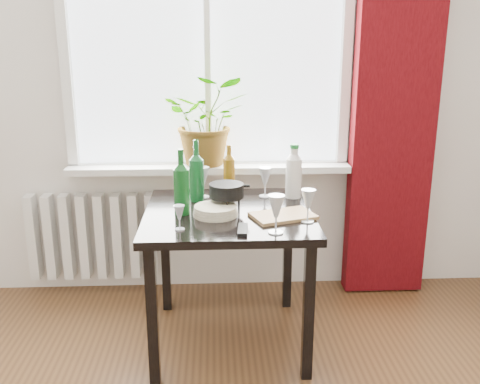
{
  "coord_description": "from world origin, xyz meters",
  "views": [
    {
      "loc": [
        0.03,
        -1.06,
        1.59
      ],
      "look_at": [
        0.16,
        1.55,
        0.84
      ],
      "focal_mm": 40.0,
      "sensor_mm": 36.0,
      "label": 1
    }
  ],
  "objects_px": {
    "wineglass_back_left": "(203,182)",
    "wineglass_front_left": "(179,218)",
    "wineglass_front_right": "(276,214)",
    "bottle_amber": "(229,168)",
    "cutting_board": "(283,216)",
    "cleaning_bottle": "(294,170)",
    "wineglass_far_right": "(308,205)",
    "radiator": "(93,236)",
    "wine_bottle_right": "(197,170)",
    "potted_plant": "(208,121)",
    "table": "(228,228)",
    "fondue_pot": "(227,197)",
    "tv_remote": "(243,230)",
    "wineglass_back_center": "(265,182)",
    "wine_bottle_left": "(181,181)",
    "plate_stack": "(216,211)"
  },
  "relations": [
    {
      "from": "potted_plant",
      "to": "bottle_amber",
      "type": "relative_size",
      "value": 1.96
    },
    {
      "from": "radiator",
      "to": "wineglass_back_left",
      "type": "relative_size",
      "value": 4.52
    },
    {
      "from": "wineglass_back_center",
      "to": "wine_bottle_left",
      "type": "bearing_deg",
      "value": -147.93
    },
    {
      "from": "wineglass_front_right",
      "to": "wineglass_back_left",
      "type": "xyz_separation_m",
      "value": [
        -0.34,
        0.59,
        -0.0
      ]
    },
    {
      "from": "wine_bottle_left",
      "to": "plate_stack",
      "type": "height_order",
      "value": "wine_bottle_left"
    },
    {
      "from": "wine_bottle_right",
      "to": "tv_remote",
      "type": "distance_m",
      "value": 0.57
    },
    {
      "from": "table",
      "to": "cutting_board",
      "type": "xyz_separation_m",
      "value": [
        0.27,
        -0.11,
        0.1
      ]
    },
    {
      "from": "table",
      "to": "fondue_pot",
      "type": "height_order",
      "value": "fondue_pot"
    },
    {
      "from": "table",
      "to": "fondue_pot",
      "type": "relative_size",
      "value": 4.16
    },
    {
      "from": "radiator",
      "to": "wineglass_front_left",
      "type": "relative_size",
      "value": 6.66
    },
    {
      "from": "potted_plant",
      "to": "wine_bottle_right",
      "type": "distance_m",
      "value": 0.47
    },
    {
      "from": "wine_bottle_left",
      "to": "wineglass_back_left",
      "type": "bearing_deg",
      "value": 70.47
    },
    {
      "from": "bottle_amber",
      "to": "wineglass_back_center",
      "type": "distance_m",
      "value": 0.24
    },
    {
      "from": "radiator",
      "to": "wineglass_far_right",
      "type": "distance_m",
      "value": 1.54
    },
    {
      "from": "bottle_amber",
      "to": "wineglass_back_center",
      "type": "relative_size",
      "value": 1.6
    },
    {
      "from": "radiator",
      "to": "wineglass_back_left",
      "type": "xyz_separation_m",
      "value": [
        0.72,
        -0.38,
        0.45
      ]
    },
    {
      "from": "bottle_amber",
      "to": "potted_plant",
      "type": "bearing_deg",
      "value": 116.74
    },
    {
      "from": "potted_plant",
      "to": "wine_bottle_right",
      "type": "bearing_deg",
      "value": -98.07
    },
    {
      "from": "radiator",
      "to": "wine_bottle_right",
      "type": "distance_m",
      "value": 0.97
    },
    {
      "from": "wineglass_back_left",
      "to": "wineglass_front_left",
      "type": "height_order",
      "value": "wineglass_back_left"
    },
    {
      "from": "bottle_amber",
      "to": "cutting_board",
      "type": "height_order",
      "value": "bottle_amber"
    },
    {
      "from": "wine_bottle_left",
      "to": "wineglass_front_left",
      "type": "xyz_separation_m",
      "value": [
        0.0,
        -0.24,
        -0.11
      ]
    },
    {
      "from": "bottle_amber",
      "to": "wineglass_back_left",
      "type": "height_order",
      "value": "bottle_amber"
    },
    {
      "from": "wineglass_front_left",
      "to": "wine_bottle_left",
      "type": "bearing_deg",
      "value": 90.27
    },
    {
      "from": "wineglass_back_center",
      "to": "wineglass_back_left",
      "type": "relative_size",
      "value": 0.98
    },
    {
      "from": "wineglass_back_center",
      "to": "wineglass_back_left",
      "type": "distance_m",
      "value": 0.34
    },
    {
      "from": "wineglass_back_center",
      "to": "wineglass_front_left",
      "type": "distance_m",
      "value": 0.68
    },
    {
      "from": "table",
      "to": "plate_stack",
      "type": "height_order",
      "value": "plate_stack"
    },
    {
      "from": "bottle_amber",
      "to": "wineglass_far_right",
      "type": "distance_m",
      "value": 0.67
    },
    {
      "from": "wineglass_back_center",
      "to": "wineglass_back_left",
      "type": "xyz_separation_m",
      "value": [
        -0.34,
        0.01,
        0.0
      ]
    },
    {
      "from": "wineglass_far_right",
      "to": "wineglass_front_left",
      "type": "relative_size",
      "value": 1.39
    },
    {
      "from": "wineglass_front_right",
      "to": "wineglass_far_right",
      "type": "xyz_separation_m",
      "value": [
        0.17,
        0.14,
        -0.01
      ]
    },
    {
      "from": "radiator",
      "to": "fondue_pot",
      "type": "height_order",
      "value": "fondue_pot"
    },
    {
      "from": "fondue_pot",
      "to": "wineglass_front_right",
      "type": "bearing_deg",
      "value": -58.51
    },
    {
      "from": "wineglass_front_right",
      "to": "tv_remote",
      "type": "height_order",
      "value": "wineglass_front_right"
    },
    {
      "from": "wineglass_back_left",
      "to": "wineglass_front_right",
      "type": "bearing_deg",
      "value": -59.92
    },
    {
      "from": "wineglass_front_right",
      "to": "plate_stack",
      "type": "relative_size",
      "value": 0.81
    },
    {
      "from": "cleaning_bottle",
      "to": "plate_stack",
      "type": "bearing_deg",
      "value": -145.24
    },
    {
      "from": "plate_stack",
      "to": "cutting_board",
      "type": "bearing_deg",
      "value": -7.48
    },
    {
      "from": "wineglass_front_right",
      "to": "radiator",
      "type": "bearing_deg",
      "value": 137.68
    },
    {
      "from": "potted_plant",
      "to": "wineglass_back_center",
      "type": "bearing_deg",
      "value": -49.27
    },
    {
      "from": "bottle_amber",
      "to": "cleaning_bottle",
      "type": "xyz_separation_m",
      "value": [
        0.35,
        -0.14,
        0.02
      ]
    },
    {
      "from": "radiator",
      "to": "tv_remote",
      "type": "xyz_separation_m",
      "value": [
        0.91,
        -0.93,
        0.37
      ]
    },
    {
      "from": "radiator",
      "to": "cutting_board",
      "type": "bearing_deg",
      "value": -33.59
    },
    {
      "from": "cleaning_bottle",
      "to": "cutting_board",
      "type": "height_order",
      "value": "cleaning_bottle"
    },
    {
      "from": "wineglass_back_center",
      "to": "table",
      "type": "bearing_deg",
      "value": -130.59
    },
    {
      "from": "wine_bottle_right",
      "to": "wineglass_back_left",
      "type": "xyz_separation_m",
      "value": [
        0.03,
        0.06,
        -0.08
      ]
    },
    {
      "from": "radiator",
      "to": "wineglass_front_right",
      "type": "height_order",
      "value": "wineglass_front_right"
    },
    {
      "from": "wine_bottle_right",
      "to": "wineglass_front_right",
      "type": "height_order",
      "value": "wine_bottle_right"
    },
    {
      "from": "wine_bottle_left",
      "to": "wineglass_front_left",
      "type": "relative_size",
      "value": 2.81
    }
  ]
}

